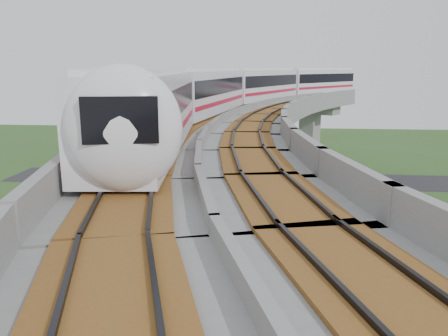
# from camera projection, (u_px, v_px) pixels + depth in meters

# --- Properties ---
(ground) EXTENTS (160.00, 160.00, 0.00)m
(ground) POSITION_uv_depth(u_px,v_px,m) (211.00, 297.00, 27.43)
(ground) COLOR #314D1E
(ground) RESTS_ON ground
(asphalt_road) EXTENTS (60.00, 8.00, 0.03)m
(asphalt_road) POSITION_uv_depth(u_px,v_px,m) (238.00, 179.00, 56.55)
(asphalt_road) COLOR #232326
(asphalt_road) RESTS_ON ground
(viaduct) EXTENTS (19.58, 73.98, 11.40)m
(viaduct) POSITION_uv_depth(u_px,v_px,m) (276.00, 157.00, 25.07)
(viaduct) COLOR #99968E
(viaduct) RESTS_ON ground
(metro_train) EXTENTS (20.56, 59.01, 3.64)m
(metro_train) POSITION_uv_depth(u_px,v_px,m) (258.00, 87.00, 40.02)
(metro_train) COLOR silver
(metro_train) RESTS_ON ground
(fence) EXTENTS (3.87, 38.73, 1.50)m
(fence) POSITION_uv_depth(u_px,v_px,m) (370.00, 293.00, 26.43)
(fence) COLOR #2D382D
(fence) RESTS_ON ground
(tree_0) EXTENTS (2.86, 2.86, 3.75)m
(tree_0) POSITION_uv_depth(u_px,v_px,m) (345.00, 173.00, 49.15)
(tree_0) COLOR #382314
(tree_0) RESTS_ON ground
(tree_1) EXTENTS (2.37, 2.37, 3.14)m
(tree_1) POSITION_uv_depth(u_px,v_px,m) (321.00, 195.00, 42.10)
(tree_1) COLOR #382314
(tree_1) RESTS_ON ground
(tree_2) EXTENTS (2.25, 2.25, 3.13)m
(tree_2) POSITION_uv_depth(u_px,v_px,m) (325.00, 209.00, 37.74)
(tree_2) COLOR #382314
(tree_2) RESTS_ON ground
(tree_3) EXTENTS (1.88, 1.88, 2.76)m
(tree_3) POSITION_uv_depth(u_px,v_px,m) (305.00, 235.00, 32.39)
(tree_3) COLOR #382314
(tree_3) RESTS_ON ground
(tree_4) EXTENTS (1.89, 1.89, 2.91)m
(tree_4) POSITION_uv_depth(u_px,v_px,m) (312.00, 280.00, 25.23)
(tree_4) COLOR #382314
(tree_4) RESTS_ON ground
(car_dark) EXTENTS (5.02, 2.98, 1.37)m
(car_dark) POSITION_uv_depth(u_px,v_px,m) (431.00, 258.00, 31.40)
(car_dark) COLOR black
(car_dark) RESTS_ON dirt_lot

